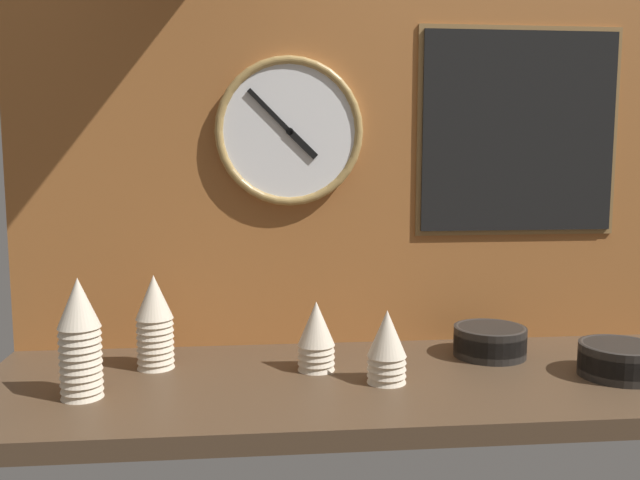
{
  "coord_description": "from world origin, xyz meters",
  "views": [
    {
      "loc": [
        -0.23,
        -1.36,
        0.46
      ],
      "look_at": [
        -0.1,
        0.04,
        0.28
      ],
      "focal_mm": 38.0,
      "sensor_mm": 36.0,
      "label": 1
    }
  ],
  "objects": [
    {
      "name": "cup_stack_left",
      "position": [
        -0.45,
        0.09,
        0.1
      ],
      "size": [
        0.08,
        0.08,
        0.2
      ],
      "color": "beige",
      "rests_on": "ground_plane"
    },
    {
      "name": "wall_tiled_back",
      "position": [
        0.0,
        0.27,
        0.53
      ],
      "size": [
        1.6,
        0.03,
        1.05
      ],
      "color": "#A3602D",
      "rests_on": "ground_plane"
    },
    {
      "name": "ground_plane",
      "position": [
        0.0,
        0.0,
        -0.02
      ],
      "size": [
        1.6,
        0.56,
        0.04
      ],
      "primitive_type": "cube",
      "color": "#4C3826"
    },
    {
      "name": "cup_stack_center",
      "position": [
        -0.1,
        0.05,
        0.08
      ],
      "size": [
        0.08,
        0.08,
        0.15
      ],
      "color": "beige",
      "rests_on": "ground_plane"
    },
    {
      "name": "cup_stack_center_right",
      "position": [
        0.03,
        -0.05,
        0.08
      ],
      "size": [
        0.08,
        0.08,
        0.15
      ],
      "color": "beige",
      "rests_on": "ground_plane"
    },
    {
      "name": "bowl_stack_far_right",
      "position": [
        0.52,
        -0.06,
        0.04
      ],
      "size": [
        0.17,
        0.17,
        0.07
      ],
      "color": "black",
      "rests_on": "ground_plane"
    },
    {
      "name": "cup_stack_far_left",
      "position": [
        -0.56,
        -0.08,
        0.12
      ],
      "size": [
        0.08,
        0.08,
        0.23
      ],
      "color": "beige",
      "rests_on": "ground_plane"
    },
    {
      "name": "wall_clock",
      "position": [
        -0.15,
        0.23,
        0.51
      ],
      "size": [
        0.35,
        0.03,
        0.35
      ],
      "color": "white"
    },
    {
      "name": "bowl_stack_right",
      "position": [
        0.3,
        0.11,
        0.04
      ],
      "size": [
        0.17,
        0.17,
        0.07
      ],
      "color": "black",
      "rests_on": "ground_plane"
    },
    {
      "name": "menu_board",
      "position": [
        0.41,
        0.24,
        0.51
      ],
      "size": [
        0.5,
        0.01,
        0.5
      ],
      "color": "olive"
    }
  ]
}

